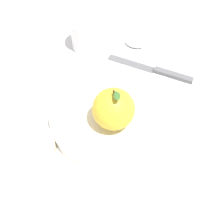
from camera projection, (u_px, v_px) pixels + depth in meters
name	position (u px, v px, depth m)	size (l,w,h in m)	color
ground_plane	(120.00, 116.00, 0.63)	(2.40, 2.40, 0.00)	silver
dinner_plate	(112.00, 114.00, 0.61)	(0.25, 0.25, 0.02)	silver
apple	(114.00, 109.00, 0.56)	(0.08, 0.08, 0.09)	gold
side_bowl	(21.00, 150.00, 0.55)	(0.12, 0.12, 0.04)	silver
cup	(86.00, 33.00, 0.71)	(0.07, 0.07, 0.07)	white
knife	(157.00, 71.00, 0.69)	(0.17, 0.13, 0.01)	#59595E
spoon	(141.00, 45.00, 0.74)	(0.15, 0.10, 0.01)	silver
linen_napkin	(102.00, 205.00, 0.52)	(0.11, 0.19, 0.00)	silver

